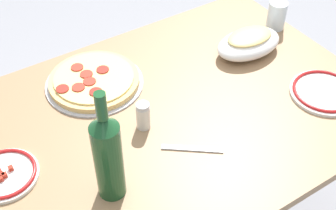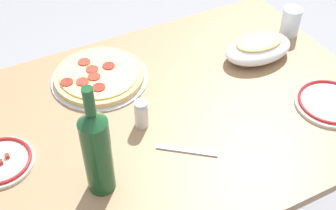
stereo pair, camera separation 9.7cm
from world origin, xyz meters
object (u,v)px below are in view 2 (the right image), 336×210
Objects in this scene: baked_pasta_dish at (258,47)px; wine_bottle at (97,151)px; side_plate_near at (1,161)px; water_glass at (291,22)px; dining_table at (168,140)px; side_plate_far at (330,102)px; spice_shaker at (141,114)px; pepperoni_pizza at (99,76)px.

wine_bottle is at bearing 21.81° from baked_pasta_dish.
water_glass is at bearing -172.59° from side_plate_near.
wine_bottle reaches higher than baked_pasta_dish.
wine_bottle is at bearing 30.92° from dining_table.
baked_pasta_dish is 0.72m from wine_bottle.
spice_shaker is at bearing -18.50° from side_plate_far.
spice_shaker reaches higher than baked_pasta_dish.
dining_table is at bearing 16.09° from water_glass.
water_glass is 0.48× the size of side_plate_far.
baked_pasta_dish reaches higher than side_plate_far.
spice_shaker reaches higher than pepperoni_pizza.
pepperoni_pizza reaches higher than dining_table.
spice_shaker is (-0.39, 0.04, 0.03)m from side_plate_near.
baked_pasta_dish is 1.14× the size of side_plate_far.
pepperoni_pizza is 0.41m from side_plate_near.
spice_shaker is (0.09, 0.01, 0.16)m from dining_table.
water_glass is 1.18× the size of spice_shaker.
side_plate_far is at bearing 143.60° from pepperoni_pizza.
dining_table is 3.84× the size of wine_bottle.
baked_pasta_dish reaches higher than side_plate_near.
baked_pasta_dish is 2.34× the size of water_glass.
wine_bottle is at bearing -2.41° from side_plate_far.
baked_pasta_dish is 0.30m from side_plate_far.
pepperoni_pizza is at bearing -14.25° from baked_pasta_dish.
dining_table is 0.51m from side_plate_far.
side_plate_far is (-0.58, 0.43, -0.01)m from pepperoni_pizza.
pepperoni_pizza reaches higher than side_plate_far.
dining_table is 0.43m from baked_pasta_dish.
water_glass reaches higher than side_plate_far.
dining_table is at bearing -149.08° from wine_bottle.
side_plate_far is 0.57m from spice_shaker.
pepperoni_pizza is 1.76× the size of side_plate_near.
water_glass is 1.06m from side_plate_near.
pepperoni_pizza is at bearing -36.40° from side_plate_far.
wine_bottle is 0.31m from side_plate_near.
pepperoni_pizza is 0.94× the size of wine_bottle.
spice_shaker is (0.66, 0.18, -0.01)m from water_glass.
spice_shaker is at bearing 6.88° from dining_table.
spice_shaker is at bearing 98.54° from pepperoni_pizza.
water_glass is at bearing -161.01° from baked_pasta_dish.
pepperoni_pizza is 0.53m from baked_pasta_dish.
pepperoni_pizza is 0.25m from spice_shaker.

